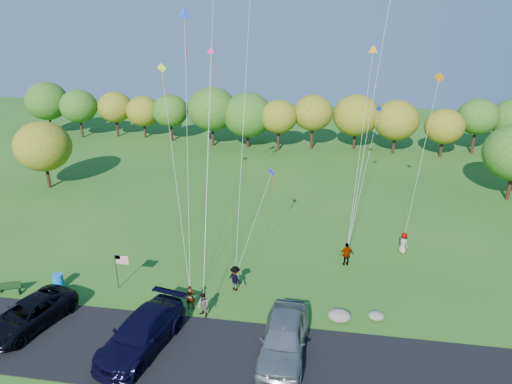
% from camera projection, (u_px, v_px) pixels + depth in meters
% --- Properties ---
extents(ground, '(140.00, 140.00, 0.00)m').
position_uv_depth(ground, '(212.00, 309.00, 27.76)').
color(ground, '#255A19').
rests_on(ground, ground).
extents(asphalt_lane, '(44.00, 6.00, 0.06)m').
position_uv_depth(asphalt_lane, '(193.00, 353.00, 24.06)').
color(asphalt_lane, black).
rests_on(asphalt_lane, ground).
extents(treeline, '(75.53, 27.61, 8.29)m').
position_uv_depth(treeline, '(292.00, 116.00, 59.10)').
color(treeline, '#371F14').
rests_on(treeline, ground).
extents(minivan_dark, '(4.03, 6.03, 1.54)m').
position_uv_depth(minivan_dark, '(28.00, 315.00, 25.88)').
color(minivan_dark, black).
rests_on(minivan_dark, asphalt_lane).
extents(minivan_navy, '(3.79, 6.61, 1.80)m').
position_uv_depth(minivan_navy, '(141.00, 333.00, 24.16)').
color(minivan_navy, black).
rests_on(minivan_navy, asphalt_lane).
extents(minivan_silver, '(2.52, 5.89, 1.98)m').
position_uv_depth(minivan_silver, '(284.00, 337.00, 23.68)').
color(minivan_silver, gray).
rests_on(minivan_silver, asphalt_lane).
extents(flyer_a, '(0.66, 0.58, 1.52)m').
position_uv_depth(flyer_a, '(190.00, 298.00, 27.55)').
color(flyer_a, '#4C4C59').
rests_on(flyer_a, ground).
extents(flyer_b, '(0.95, 0.91, 1.54)m').
position_uv_depth(flyer_b, '(203.00, 305.00, 26.79)').
color(flyer_b, '#4C4C59').
rests_on(flyer_b, ground).
extents(flyer_c, '(1.27, 1.17, 1.71)m').
position_uv_depth(flyer_c, '(235.00, 278.00, 29.41)').
color(flyer_c, '#4C4C59').
rests_on(flyer_c, ground).
extents(flyer_d, '(1.10, 0.69, 1.74)m').
position_uv_depth(flyer_d, '(347.00, 254.00, 32.39)').
color(flyer_d, '#4C4C59').
rests_on(flyer_d, ground).
extents(flyer_e, '(0.90, 0.97, 1.66)m').
position_uv_depth(flyer_e, '(403.00, 243.00, 34.08)').
color(flyer_e, '#4C4C59').
rests_on(flyer_e, ground).
extents(park_bench, '(1.54, 0.80, 0.89)m').
position_uv_depth(park_bench, '(8.00, 287.00, 29.12)').
color(park_bench, black).
rests_on(park_bench, ground).
extents(trash_barrel, '(0.68, 0.68, 1.01)m').
position_uv_depth(trash_barrel, '(58.00, 281.00, 29.73)').
color(trash_barrel, blue).
rests_on(trash_barrel, ground).
extents(flag_assembly, '(0.92, 0.60, 2.49)m').
position_uv_depth(flag_assembly, '(120.00, 264.00, 29.17)').
color(flag_assembly, black).
rests_on(flag_assembly, ground).
extents(boulder_near, '(1.34, 1.05, 0.67)m').
position_uv_depth(boulder_near, '(339.00, 316.00, 26.58)').
color(boulder_near, gray).
rests_on(boulder_near, ground).
extents(boulder_far, '(0.93, 0.78, 0.48)m').
position_uv_depth(boulder_far, '(376.00, 316.00, 26.73)').
color(boulder_far, gray).
rests_on(boulder_far, ground).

